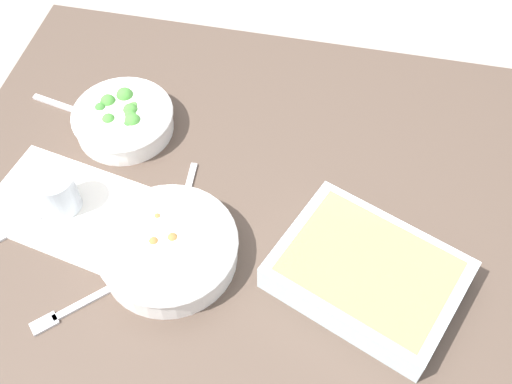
{
  "coord_description": "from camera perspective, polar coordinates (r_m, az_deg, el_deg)",
  "views": [
    {
      "loc": [
        -0.14,
        0.68,
        1.71
      ],
      "look_at": [
        0.0,
        0.0,
        0.74
      ],
      "focal_mm": 43.9,
      "sensor_mm": 36.0,
      "label": 1
    }
  ],
  "objects": [
    {
      "name": "spoon_by_broccoli",
      "position": [
        1.37,
        -15.82,
        7.08
      ],
      "size": [
        0.18,
        0.05,
        0.01
      ],
      "color": "silver",
      "rests_on": "dining_table"
    },
    {
      "name": "baking_dish",
      "position": [
        1.08,
        10.13,
        -7.32
      ],
      "size": [
        0.36,
        0.32,
        0.06
      ],
      "color": "silver",
      "rests_on": "dining_table"
    },
    {
      "name": "spoon_spare",
      "position": [
        1.22,
        -21.54,
        -3.49
      ],
      "size": [
        0.13,
        0.14,
        0.01
      ],
      "color": "silver",
      "rests_on": "dining_table"
    },
    {
      "name": "stew_bowl",
      "position": [
        1.1,
        -7.99,
        -5.1
      ],
      "size": [
        0.25,
        0.25,
        0.06
      ],
      "color": "white",
      "rests_on": "dining_table"
    },
    {
      "name": "dining_table",
      "position": [
        1.27,
        -0.0,
        -2.39
      ],
      "size": [
        1.2,
        0.9,
        0.74
      ],
      "color": "#4C3D33",
      "rests_on": "ground_plane"
    },
    {
      "name": "placemat",
      "position": [
        1.23,
        -17.13,
        -1.2
      ],
      "size": [
        0.31,
        0.25,
        0.0
      ],
      "primitive_type": "cube",
      "rotation": [
        0.0,
        0.0,
        -0.19
      ],
      "color": "silver",
      "rests_on": "dining_table"
    },
    {
      "name": "spoon_by_stew",
      "position": [
        1.17,
        -6.76,
        -1.7
      ],
      "size": [
        0.03,
        0.18,
        0.01
      ],
      "color": "silver",
      "rests_on": "dining_table"
    },
    {
      "name": "broccoli_bowl",
      "position": [
        1.3,
        -11.98,
        6.54
      ],
      "size": [
        0.2,
        0.2,
        0.06
      ],
      "color": "white",
      "rests_on": "dining_table"
    },
    {
      "name": "drink_cup",
      "position": [
        1.2,
        -17.55,
        -0.2
      ],
      "size": [
        0.07,
        0.07,
        0.08
      ],
      "color": "#B2BCC6",
      "rests_on": "dining_table"
    },
    {
      "name": "fork_on_table",
      "position": [
        1.11,
        -16.27,
        -10.11
      ],
      "size": [
        0.14,
        0.14,
        0.01
      ],
      "color": "silver",
      "rests_on": "dining_table"
    },
    {
      "name": "ground_plane",
      "position": [
        1.84,
        -0.0,
        -13.62
      ],
      "size": [
        6.0,
        6.0,
        0.0
      ],
      "primitive_type": "plane",
      "color": "#9E9389"
    }
  ]
}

